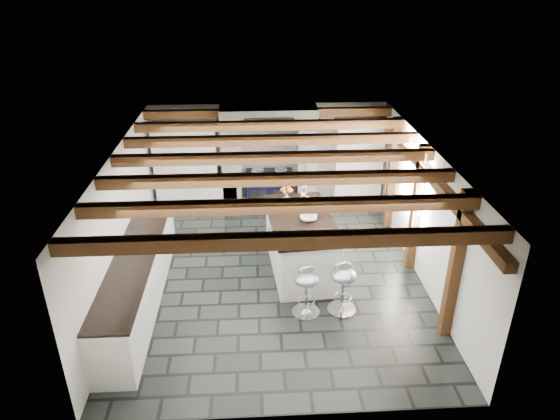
{
  "coord_description": "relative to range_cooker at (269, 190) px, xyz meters",
  "views": [
    {
      "loc": [
        -0.34,
        -7.3,
        4.9
      ],
      "look_at": [
        0.1,
        0.4,
        1.1
      ],
      "focal_mm": 32.0,
      "sensor_mm": 36.0,
      "label": 1
    }
  ],
  "objects": [
    {
      "name": "kitchen_island",
      "position": [
        0.45,
        -2.42,
        0.05
      ],
      "size": [
        1.24,
        2.13,
        1.35
      ],
      "rotation": [
        0.0,
        0.0,
        0.08
      ],
      "color": "white",
      "rests_on": "ground"
    },
    {
      "name": "bar_stool_far",
      "position": [
        0.42,
        -3.7,
        0.04
      ],
      "size": [
        0.51,
        0.51,
        0.81
      ],
      "rotation": [
        0.0,
        0.0,
        0.35
      ],
      "color": "silver",
      "rests_on": "ground"
    },
    {
      "name": "room_shell",
      "position": [
        -0.61,
        -1.26,
        0.6
      ],
      "size": [
        6.0,
        6.03,
        6.0
      ],
      "color": "white",
      "rests_on": "ground"
    },
    {
      "name": "ground",
      "position": [
        0.0,
        -2.68,
        -0.47
      ],
      "size": [
        6.0,
        6.0,
        0.0
      ],
      "primitive_type": "plane",
      "color": "black",
      "rests_on": "ground"
    },
    {
      "name": "range_cooker",
      "position": [
        0.0,
        0.0,
        0.0
      ],
      "size": [
        1.0,
        0.63,
        0.99
      ],
      "color": "black",
      "rests_on": "ground"
    },
    {
      "name": "bar_stool_near",
      "position": [
        0.99,
        -3.67,
        0.05
      ],
      "size": [
        0.48,
        0.48,
        0.83
      ],
      "rotation": [
        0.0,
        0.0,
        0.2
      ],
      "color": "silver",
      "rests_on": "ground"
    }
  ]
}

